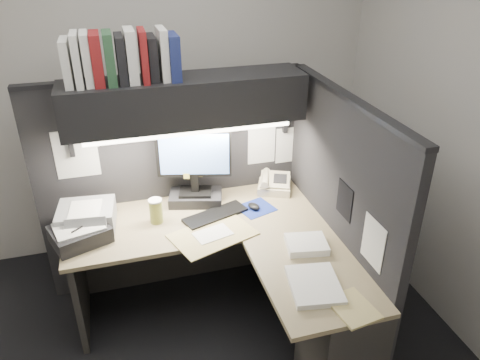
# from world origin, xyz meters

# --- Properties ---
(floor) EXTENTS (3.50, 3.50, 0.00)m
(floor) POSITION_xyz_m (0.00, 0.00, 0.00)
(floor) COLOR black
(floor) RESTS_ON ground
(wall_back) EXTENTS (3.50, 0.04, 2.70)m
(wall_back) POSITION_xyz_m (0.00, 1.50, 1.35)
(wall_back) COLOR beige
(wall_back) RESTS_ON floor
(wall_right) EXTENTS (0.04, 3.00, 2.70)m
(wall_right) POSITION_xyz_m (1.75, 0.00, 1.35)
(wall_right) COLOR beige
(wall_right) RESTS_ON floor
(partition_back) EXTENTS (1.90, 0.06, 1.60)m
(partition_back) POSITION_xyz_m (0.03, 0.93, 0.80)
(partition_back) COLOR black
(partition_back) RESTS_ON floor
(partition_right) EXTENTS (0.06, 1.50, 1.60)m
(partition_right) POSITION_xyz_m (0.98, 0.18, 0.80)
(partition_right) COLOR black
(partition_right) RESTS_ON floor
(desk) EXTENTS (1.70, 1.53, 0.73)m
(desk) POSITION_xyz_m (0.43, -0.00, 0.44)
(desk) COLOR #8B7D58
(desk) RESTS_ON floor
(overhead_shelf) EXTENTS (1.55, 0.34, 0.30)m
(overhead_shelf) POSITION_xyz_m (0.12, 0.75, 1.50)
(overhead_shelf) COLOR black
(overhead_shelf) RESTS_ON partition_back
(task_light_tube) EXTENTS (1.32, 0.04, 0.04)m
(task_light_tube) POSITION_xyz_m (0.12, 0.61, 1.33)
(task_light_tube) COLOR white
(task_light_tube) RESTS_ON overhead_shelf
(monitor) EXTENTS (0.51, 0.31, 0.56)m
(monitor) POSITION_xyz_m (0.16, 0.76, 0.95)
(monitor) COLOR black
(monitor) RESTS_ON desk
(keyboard) EXTENTS (0.47, 0.29, 0.02)m
(keyboard) POSITION_xyz_m (0.25, 0.54, 0.74)
(keyboard) COLOR black
(keyboard) RESTS_ON desk
(mousepad) EXTENTS (0.29, 0.27, 0.00)m
(mousepad) POSITION_xyz_m (0.55, 0.56, 0.73)
(mousepad) COLOR navy
(mousepad) RESTS_ON desk
(mouse) EXTENTS (0.10, 0.12, 0.04)m
(mouse) POSITION_xyz_m (0.54, 0.55, 0.75)
(mouse) COLOR black
(mouse) RESTS_ON mousepad
(telephone) EXTENTS (0.32, 0.32, 0.10)m
(telephone) POSITION_xyz_m (0.77, 0.78, 0.78)
(telephone) COLOR beige
(telephone) RESTS_ON desk
(coffee_cup) EXTENTS (0.10, 0.10, 0.16)m
(coffee_cup) POSITION_xyz_m (-0.14, 0.58, 0.81)
(coffee_cup) COLOR #B1A546
(coffee_cup) RESTS_ON desk
(printer) EXTENTS (0.39, 0.34, 0.14)m
(printer) POSITION_xyz_m (-0.58, 0.66, 0.80)
(printer) COLOR gray
(printer) RESTS_ON desk
(notebook_stack) EXTENTS (0.41, 0.38, 0.10)m
(notebook_stack) POSITION_xyz_m (-0.63, 0.49, 0.78)
(notebook_stack) COLOR black
(notebook_stack) RESTS_ON desk
(open_folder) EXTENTS (0.60, 0.49, 0.01)m
(open_folder) POSITION_xyz_m (0.18, 0.32, 0.73)
(open_folder) COLOR tan
(open_folder) RESTS_ON desk
(paper_stack_a) EXTENTS (0.28, 0.25, 0.05)m
(paper_stack_a) POSITION_xyz_m (0.71, 0.03, 0.75)
(paper_stack_a) COLOR white
(paper_stack_a) RESTS_ON desk
(paper_stack_b) EXTENTS (0.32, 0.37, 0.03)m
(paper_stack_b) POSITION_xyz_m (0.61, -0.32, 0.75)
(paper_stack_b) COLOR white
(paper_stack_b) RESTS_ON desk
(manila_stack) EXTENTS (0.23, 0.28, 0.01)m
(manila_stack) POSITION_xyz_m (0.73, -0.53, 0.74)
(manila_stack) COLOR tan
(manila_stack) RESTS_ON desk
(binder_row) EXTENTS (0.67, 0.25, 0.31)m
(binder_row) POSITION_xyz_m (-0.24, 0.75, 1.80)
(binder_row) COLOR silver
(binder_row) RESTS_ON overhead_shelf
(pinned_papers) EXTENTS (1.76, 1.31, 0.51)m
(pinned_papers) POSITION_xyz_m (0.42, 0.56, 1.05)
(pinned_papers) COLOR white
(pinned_papers) RESTS_ON partition_back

